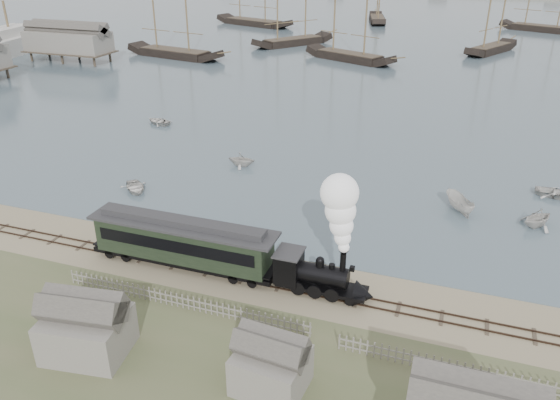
% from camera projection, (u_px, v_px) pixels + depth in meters
% --- Properties ---
extents(ground, '(600.00, 600.00, 0.00)m').
position_uv_depth(ground, '(300.00, 274.00, 43.02)').
color(ground, gray).
rests_on(ground, ground).
extents(harbor_water, '(600.00, 336.00, 0.06)m').
position_uv_depth(harbor_water, '(449.00, 15.00, 187.51)').
color(harbor_water, '#465864').
rests_on(harbor_water, ground).
extents(rail_track, '(120.00, 1.80, 0.16)m').
position_uv_depth(rail_track, '(292.00, 287.00, 41.30)').
color(rail_track, '#32241B').
rests_on(rail_track, ground).
extents(picket_fence_west, '(19.00, 0.10, 1.20)m').
position_uv_depth(picket_fence_west, '(184.00, 308.00, 39.01)').
color(picket_fence_west, gray).
rests_on(picket_fence_west, ground).
extents(picket_fence_east, '(15.00, 0.10, 1.20)m').
position_uv_depth(picket_fence_east, '(460.00, 377.00, 32.90)').
color(picket_fence_east, gray).
rests_on(picket_fence_east, ground).
extents(shed_left, '(5.00, 4.00, 4.10)m').
position_uv_depth(shed_left, '(90.00, 351.00, 34.96)').
color(shed_left, gray).
rests_on(shed_left, ground).
extents(shed_mid, '(4.00, 3.50, 3.60)m').
position_uv_depth(shed_mid, '(271.00, 387.00, 32.22)').
color(shed_mid, gray).
rests_on(shed_mid, ground).
extents(locomotive, '(7.43, 2.77, 9.26)m').
position_uv_depth(locomotive, '(334.00, 246.00, 38.55)').
color(locomotive, black).
rests_on(locomotive, ground).
extents(passenger_coach, '(15.49, 2.99, 3.76)m').
position_uv_depth(passenger_coach, '(183.00, 241.00, 43.02)').
color(passenger_coach, black).
rests_on(passenger_coach, ground).
extents(beached_dinghy, '(3.49, 4.66, 0.92)m').
position_uv_depth(beached_dinghy, '(219.00, 251.00, 45.33)').
color(beached_dinghy, beige).
rests_on(beached_dinghy, ground).
extents(rowboat_0, '(4.61, 4.61, 0.79)m').
position_uv_depth(rowboat_0, '(135.00, 187.00, 56.85)').
color(rowboat_0, beige).
rests_on(rowboat_0, harbor_water).
extents(rowboat_1, '(2.94, 3.35, 1.67)m').
position_uv_depth(rowboat_1, '(241.00, 159.00, 62.89)').
color(rowboat_1, beige).
rests_on(rowboat_1, harbor_water).
extents(rowboat_2, '(4.31, 3.62, 1.60)m').
position_uv_depth(rowboat_2, '(459.00, 204.00, 52.44)').
color(rowboat_2, beige).
rests_on(rowboat_2, harbor_water).
extents(rowboat_3, '(3.61, 4.65, 0.88)m').
position_uv_depth(rowboat_3, '(557.00, 193.00, 55.48)').
color(rowboat_3, beige).
rests_on(rowboat_3, harbor_water).
extents(rowboat_4, '(4.58, 4.54, 1.83)m').
position_uv_depth(rowboat_4, '(538.00, 218.00, 49.60)').
color(rowboat_4, beige).
rests_on(rowboat_4, harbor_water).
extents(rowboat_6, '(3.88, 4.63, 0.82)m').
position_uv_depth(rowboat_6, '(159.00, 121.00, 77.45)').
color(rowboat_6, beige).
rests_on(rowboat_6, harbor_water).
extents(schooner_0, '(24.45, 9.95, 20.00)m').
position_uv_depth(schooner_0, '(171.00, 10.00, 116.83)').
color(schooner_0, black).
rests_on(schooner_0, harbor_water).
extents(schooner_1, '(16.84, 20.54, 20.00)m').
position_uv_depth(schooner_1, '(293.00, 2.00, 130.47)').
color(schooner_1, black).
rests_on(schooner_1, harbor_water).
extents(schooner_2, '(21.48, 13.26, 20.00)m').
position_uv_depth(schooner_2, '(352.00, 12.00, 113.31)').
color(schooner_2, black).
rests_on(schooner_2, harbor_water).
extents(schooner_3, '(12.13, 18.78, 20.00)m').
position_uv_depth(schooner_3, '(498.00, 7.00, 121.39)').
color(schooner_3, black).
rests_on(schooner_3, harbor_water).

